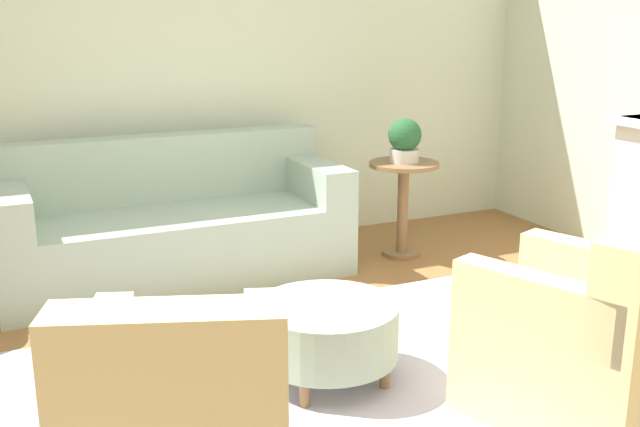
{
  "coord_description": "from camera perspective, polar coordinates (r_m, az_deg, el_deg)",
  "views": [
    {
      "loc": [
        -1.4,
        -2.8,
        1.74
      ],
      "look_at": [
        0.15,
        0.55,
        0.75
      ],
      "focal_mm": 42.0,
      "sensor_mm": 36.0,
      "label": 1
    }
  ],
  "objects": [
    {
      "name": "ground_plane",
      "position": [
        3.58,
        1.56,
        -14.05
      ],
      "size": [
        16.0,
        16.0,
        0.0
      ],
      "primitive_type": "plane",
      "color": "#996638"
    },
    {
      "name": "wall_back",
      "position": [
        5.62,
        -10.54,
        11.29
      ],
      "size": [
        9.14,
        0.12,
        2.8
      ],
      "color": "beige",
      "rests_on": "ground_plane"
    },
    {
      "name": "rug",
      "position": [
        3.58,
        1.56,
        -13.98
      ],
      "size": [
        3.32,
        2.38,
        0.01
      ],
      "color": "#BCB2C1",
      "rests_on": "ground_plane"
    },
    {
      "name": "couch",
      "position": [
        5.12,
        -11.03,
        -1.12
      ],
      "size": [
        2.27,
        0.88,
        0.93
      ],
      "color": "#9EB29E",
      "rests_on": "ground_plane"
    },
    {
      "name": "armchair_right",
      "position": [
        3.47,
        19.33,
        -9.21
      ],
      "size": [
        0.93,
        0.99,
        0.92
      ],
      "color": "beige",
      "rests_on": "rug"
    },
    {
      "name": "ottoman_table",
      "position": [
        3.66,
        0.51,
        -8.87
      ],
      "size": [
        0.7,
        0.7,
        0.38
      ],
      "color": "#9EB29E",
      "rests_on": "rug"
    },
    {
      "name": "side_table",
      "position": [
        5.48,
        6.35,
        1.55
      ],
      "size": [
        0.51,
        0.51,
        0.7
      ],
      "color": "olive",
      "rests_on": "ground_plane"
    },
    {
      "name": "potted_plant_on_side_table",
      "position": [
        5.41,
        6.47,
        5.59
      ],
      "size": [
        0.24,
        0.24,
        0.32
      ],
      "color": "beige",
      "rests_on": "side_table"
    }
  ]
}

